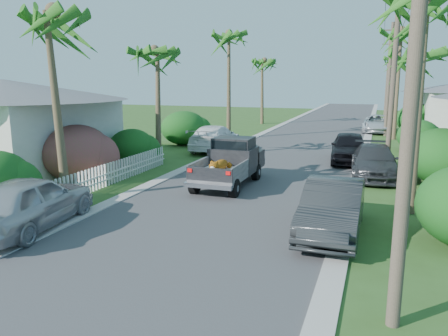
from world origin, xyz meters
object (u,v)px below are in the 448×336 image
at_px(parked_car_lf, 215,138).
at_px(house_left, 5,129).
at_px(parked_car_rd, 378,124).
at_px(palm_r_b, 415,53).
at_px(pickup_truck, 232,161).
at_px(utility_pole_a, 413,80).
at_px(palm_l_d, 263,61).
at_px(palm_r_d, 398,58).
at_px(palm_l_a, 49,13).
at_px(parked_car_rn, 332,208).
at_px(parked_car_rm, 374,162).
at_px(parked_car_rf, 349,148).
at_px(utility_pole_c, 389,79).
at_px(utility_pole_b, 393,79).
at_px(utility_pole_d, 387,79).
at_px(palm_l_b, 156,51).
at_px(parked_car_ln, 29,203).
at_px(palm_l_c, 229,34).
at_px(palm_r_c, 402,31).

xyz_separation_m(parked_car_lf, house_left, (-8.00, -9.28, 1.30)).
bearing_deg(parked_car_rd, palm_r_b, -83.21).
bearing_deg(pickup_truck, utility_pole_a, -56.29).
distance_m(palm_l_d, utility_pole_a, 38.02).
height_order(pickup_truck, palm_r_d, palm_r_d).
bearing_deg(palm_l_a, parked_car_rn, -1.25).
distance_m(parked_car_rm, house_left, 18.59).
relative_size(parked_car_rf, utility_pole_a, 0.54).
relative_size(parked_car_rm, palm_l_d, 0.66).
xyz_separation_m(parked_car_rd, palm_l_d, (-11.50, 3.66, 5.69)).
xyz_separation_m(parked_car_rm, utility_pole_c, (0.60, 16.54, 3.86)).
height_order(palm_r_b, house_left, palm_r_b).
distance_m(house_left, utility_pole_b, 19.70).
relative_size(parked_car_lf, utility_pole_d, 0.63).
bearing_deg(palm_l_a, palm_r_b, 43.15).
xyz_separation_m(palm_l_b, palm_l_d, (0.30, 22.00, 0.29)).
height_order(parked_car_lf, palm_l_a, palm_l_a).
bearing_deg(parked_car_ln, palm_l_c, -94.70).
bearing_deg(palm_r_d, parked_car_ln, -106.05).
relative_size(utility_pole_a, utility_pole_c, 1.00).
relative_size(parked_car_lf, utility_pole_b, 0.63).
bearing_deg(utility_pole_a, parked_car_rf, 96.71).
relative_size(palm_l_b, palm_l_c, 0.80).
relative_size(pickup_truck, parked_car_rf, 1.05).
xyz_separation_m(palm_l_c, utility_pole_c, (11.60, 6.00, -3.31)).
relative_size(palm_l_b, utility_pole_c, 0.82).
bearing_deg(parked_car_lf, utility_pole_a, 116.08).
distance_m(palm_r_b, house_left, 21.51).
relative_size(parked_car_ln, utility_pole_a, 0.56).
height_order(parked_car_rd, utility_pole_d, utility_pole_d).
distance_m(palm_l_b, palm_l_c, 10.19).
bearing_deg(palm_r_b, parked_car_rm, -114.30).
distance_m(palm_r_b, utility_pole_d, 28.05).
relative_size(palm_r_b, house_left, 0.80).
xyz_separation_m(palm_l_c, palm_l_d, (-0.50, 12.00, -1.47)).
relative_size(pickup_truck, parked_car_rm, 1.00).
xyz_separation_m(house_left, utility_pole_b, (18.60, 6.00, 2.48)).
relative_size(palm_l_a, utility_pole_c, 0.91).
xyz_separation_m(parked_car_rf, house_left, (-16.60, -8.00, 1.29)).
bearing_deg(house_left, palm_r_c, 44.70).
height_order(palm_l_b, palm_l_d, palm_l_d).
height_order(parked_car_lf, palm_r_d, palm_r_d).
height_order(palm_l_c, utility_pole_d, palm_l_c).
distance_m(parked_car_lf, utility_pole_c, 16.25).
height_order(parked_car_rm, palm_l_a, palm_l_a).
xyz_separation_m(palm_r_b, palm_r_d, (-0.10, 25.00, 0.79)).
bearing_deg(parked_car_ln, parked_car_rn, -170.16).
distance_m(parked_car_rm, palm_l_d, 25.94).
xyz_separation_m(parked_car_rn, palm_r_c, (2.26, 23.22, 7.31)).
bearing_deg(house_left, utility_pole_b, 17.88).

